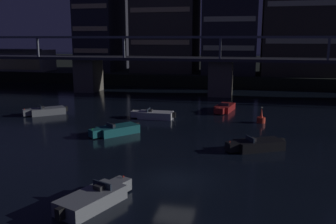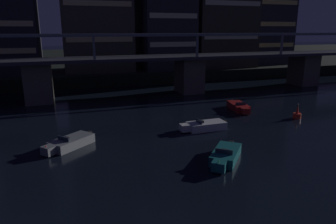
{
  "view_description": "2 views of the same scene",
  "coord_description": "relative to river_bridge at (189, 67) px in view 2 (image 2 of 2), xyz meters",
  "views": [
    {
      "loc": [
        4.42,
        -21.82,
        9.06
      ],
      "look_at": [
        -3.36,
        12.97,
        1.81
      ],
      "focal_mm": 38.94,
      "sensor_mm": 36.0,
      "label": 1
    },
    {
      "loc": [
        -19.33,
        -10.02,
        9.97
      ],
      "look_at": [
        -9.27,
        19.89,
        1.6
      ],
      "focal_mm": 33.32,
      "sensor_mm": 36.0,
      "label": 2
    }
  ],
  "objects": [
    {
      "name": "speedboat_far_left",
      "position": [
        -6.08,
        -18.93,
        -3.71
      ],
      "size": [
        5.2,
        1.87,
        1.16
      ],
      "color": "silver",
      "rests_on": "ground"
    },
    {
      "name": "speedboat_near_left",
      "position": [
        -7.83,
        -26.52,
        -3.71
      ],
      "size": [
        4.18,
        4.57,
        1.16
      ],
      "color": "#196066",
      "rests_on": "ground"
    },
    {
      "name": "tower_central",
      "position": [
        0.52,
        15.66,
        10.97
      ],
      "size": [
        9.94,
        13.19,
        26.11
      ],
      "color": "#282833",
      "rests_on": "far_riverbank"
    },
    {
      "name": "tower_west_low",
      "position": [
        -27.14,
        17.13,
        9.11
      ],
      "size": [
        8.06,
        12.38,
        22.38
      ],
      "color": "#282833",
      "rests_on": "far_riverbank"
    },
    {
      "name": "speedboat_mid_left",
      "position": [
        1.55,
        -12.93,
        -3.71
      ],
      "size": [
        2.49,
        5.23,
        1.16
      ],
      "color": "maroon",
      "rests_on": "ground"
    },
    {
      "name": "channel_buoy",
      "position": [
        5.89,
        -18.48,
        -3.65
      ],
      "size": [
        0.9,
        0.9,
        1.76
      ],
      "color": "red",
      "rests_on": "ground"
    },
    {
      "name": "river_bridge",
      "position": [
        0.0,
        0.0,
        0.0
      ],
      "size": [
        97.01,
        6.4,
        9.38
      ],
      "color": "#605B51",
      "rests_on": "ground"
    },
    {
      "name": "speedboat_near_center",
      "position": [
        -19.32,
        -19.66,
        -3.71
      ],
      "size": [
        4.58,
        4.16,
        1.16
      ],
      "color": "gray",
      "rests_on": "ground"
    },
    {
      "name": "far_riverbank",
      "position": [
        0.0,
        48.01,
        -3.03
      ],
      "size": [
        240.0,
        80.0,
        2.2
      ],
      "primitive_type": "cube",
      "color": "black",
      "rests_on": "ground"
    },
    {
      "name": "tower_east_low",
      "position": [
        24.74,
        17.32,
        9.38
      ],
      "size": [
        11.94,
        10.07,
        22.92
      ],
      "color": "#282833",
      "rests_on": "far_riverbank"
    }
  ]
}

